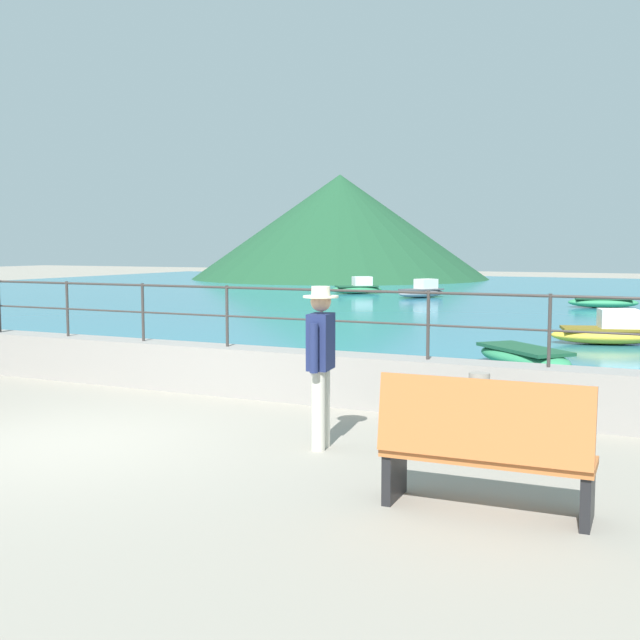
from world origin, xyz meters
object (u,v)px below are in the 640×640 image
at_px(boat_2, 358,288).
at_px(boat_3, 422,291).
at_px(bench_far, 485,447).
at_px(boat_7, 603,302).
at_px(boat_6, 608,332).
at_px(boat_5, 524,357).
at_px(person_walking, 321,358).
at_px(bollard, 479,404).

distance_m(boat_2, boat_3, 3.61).
xyz_separation_m(bench_far, boat_7, (-1.20, 22.08, -0.30)).
distance_m(boat_6, boat_7, 10.49).
distance_m(boat_2, boat_7, 11.32).
bearing_deg(boat_7, boat_2, 160.58).
distance_m(boat_3, boat_7, 7.70).
xyz_separation_m(bench_far, boat_5, (-1.12, 7.53, -0.30)).
relative_size(bench_far, person_walking, 0.98).
distance_m(boat_2, boat_5, 21.25).
height_order(boat_2, boat_6, same).
bearing_deg(boat_3, boat_2, 159.77).
relative_size(boat_6, boat_7, 1.01).
relative_size(boat_5, boat_7, 0.94).
relative_size(boat_5, boat_6, 0.93).
relative_size(person_walking, boat_5, 0.77).
relative_size(bench_far, bollard, 2.34).
distance_m(bollard, boat_3, 23.36).
bearing_deg(boat_5, person_walking, -98.88).
bearing_deg(boat_7, boat_6, -83.96).
bearing_deg(boat_2, boat_5, -59.57).
height_order(boat_2, boat_5, boat_2).
height_order(bollard, boat_5, bollard).
distance_m(bollard, boat_5, 4.97).
relative_size(bench_far, boat_6, 0.70).
distance_m(person_walking, boat_3, 24.15).
bearing_deg(boat_7, person_walking, -92.44).
relative_size(bench_far, boat_2, 0.73).
bearing_deg(boat_7, boat_5, -89.66).
distance_m(bollard, boat_2, 25.82).
bearing_deg(boat_3, boat_6, -57.07).
distance_m(bench_far, boat_6, 11.65).
bearing_deg(boat_3, person_walking, -74.63).
bearing_deg(boat_6, person_walking, -100.89).
relative_size(person_walking, boat_3, 0.72).
xyz_separation_m(person_walking, boat_7, (0.88, 20.77, -0.72)).
distance_m(person_walking, bollard, 1.98).
distance_m(bench_far, person_walking, 2.50).
relative_size(bench_far, boat_5, 0.75).
bearing_deg(boat_5, bench_far, -81.57).
height_order(person_walking, boat_2, person_walking).
bearing_deg(person_walking, boat_6, 79.11).
bearing_deg(person_walking, boat_3, 105.37).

